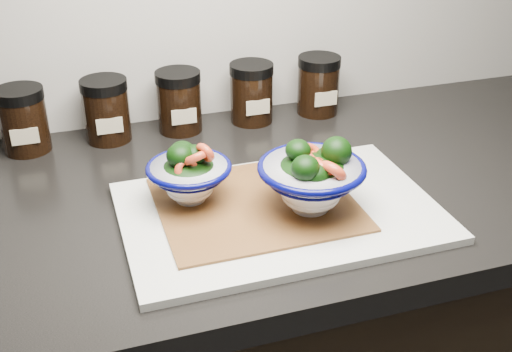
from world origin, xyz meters
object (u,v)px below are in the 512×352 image
object	(u,v)px
spice_jar_a	(23,120)
spice_jar_c	(179,101)
bowl_left	(189,174)
spice_jar_b	(106,110)
spice_jar_e	(318,85)
cutting_board	(279,212)
bowl_right	(312,178)
spice_jar_d	(252,93)

from	to	relation	value
spice_jar_a	spice_jar_c	size ratio (longest dim) A/B	1.00
bowl_left	spice_jar_b	distance (m)	0.29
spice_jar_c	spice_jar_e	xyz separation A→B (m)	(0.27, 0.00, 0.00)
cutting_board	spice_jar_a	bearing A→B (deg)	135.45
cutting_board	spice_jar_b	world-z (taller)	spice_jar_b
spice_jar_e	spice_jar_c	bearing A→B (deg)	180.00
spice_jar_a	spice_jar_b	size ratio (longest dim) A/B	1.00
spice_jar_e	spice_jar_b	bearing A→B (deg)	180.00
bowl_left	spice_jar_e	bearing A→B (deg)	41.14
bowl_right	spice_jar_a	xyz separation A→B (m)	(-0.38, 0.36, -0.01)
bowl_right	cutting_board	bearing A→B (deg)	157.04
spice_jar_a	spice_jar_c	world-z (taller)	same
bowl_right	spice_jar_e	xyz separation A→B (m)	(0.16, 0.36, -0.01)
spice_jar_a	spice_jar_b	bearing A→B (deg)	0.00
spice_jar_b	spice_jar_c	xyz separation A→B (m)	(0.13, 0.00, 0.00)
bowl_left	spice_jar_a	distance (m)	0.36
bowl_left	spice_jar_b	world-z (taller)	bowl_left
spice_jar_b	spice_jar_e	bearing A→B (deg)	0.00
bowl_left	bowl_right	bearing A→B (deg)	-25.99
bowl_left	spice_jar_c	distance (m)	0.28
spice_jar_c	spice_jar_a	bearing A→B (deg)	180.00
spice_jar_c	spice_jar_d	world-z (taller)	same
spice_jar_d	bowl_left	bearing A→B (deg)	-123.30
spice_jar_a	bowl_right	bearing A→B (deg)	-42.73
spice_jar_b	spice_jar_c	distance (m)	0.13
bowl_left	spice_jar_c	xyz separation A→B (m)	(0.04, 0.28, -0.00)
bowl_right	spice_jar_b	size ratio (longest dim) A/B	1.35
spice_jar_a	spice_jar_c	xyz separation A→B (m)	(0.27, 0.00, 0.00)
cutting_board	spice_jar_c	distance (m)	0.35
bowl_right	spice_jar_b	world-z (taller)	bowl_right
spice_jar_c	spice_jar_e	bearing A→B (deg)	0.00
spice_jar_c	bowl_right	bearing A→B (deg)	-72.12
spice_jar_b	cutting_board	bearing A→B (deg)	-58.92
cutting_board	spice_jar_d	bearing A→B (deg)	79.06
spice_jar_d	spice_jar_e	distance (m)	0.14
spice_jar_e	bowl_right	bearing A→B (deg)	-114.13
bowl_right	spice_jar_d	distance (m)	0.36
spice_jar_c	spice_jar_d	bearing A→B (deg)	0.00
cutting_board	bowl_right	world-z (taller)	bowl_right
bowl_left	spice_jar_a	bearing A→B (deg)	129.10
bowl_left	spice_jar_a	size ratio (longest dim) A/B	1.10
bowl_right	spice_jar_c	distance (m)	0.37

